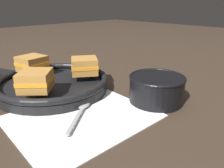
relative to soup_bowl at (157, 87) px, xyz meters
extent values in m
plane|color=#382B21|center=(-0.10, 0.05, -0.04)|extent=(4.00, 4.00, 0.00)
cube|color=white|center=(-0.19, 0.07, -0.04)|extent=(0.30, 0.26, 0.00)
cylinder|color=black|center=(0.00, 0.00, -0.01)|extent=(0.14, 0.14, 0.07)
cylinder|color=orange|center=(0.00, 0.00, 0.01)|extent=(0.12, 0.12, 0.01)
torus|color=black|center=(0.00, 0.00, 0.03)|extent=(0.14, 0.14, 0.01)
cube|color=#9E9EA3|center=(-0.21, 0.05, -0.03)|extent=(0.09, 0.07, 0.01)
ellipsoid|color=#9E9EA3|center=(-0.15, 0.10, -0.03)|extent=(0.06, 0.05, 0.01)
cylinder|color=black|center=(-0.15, 0.25, -0.03)|extent=(0.31, 0.31, 0.02)
torus|color=black|center=(-0.15, 0.25, -0.01)|extent=(0.32, 0.32, 0.02)
cube|color=#B27A38|center=(-0.16, 0.34, 0.01)|extent=(0.08, 0.08, 0.02)
cube|color=orange|center=(-0.16, 0.34, 0.03)|extent=(0.08, 0.09, 0.01)
cube|color=#B27A38|center=(-0.16, 0.34, 0.04)|extent=(0.08, 0.08, 0.02)
cube|color=#B27A38|center=(-0.23, 0.19, 0.01)|extent=(0.10, 0.10, 0.02)
cube|color=orange|center=(-0.23, 0.19, 0.03)|extent=(0.11, 0.11, 0.01)
cube|color=#B27A38|center=(-0.23, 0.19, 0.04)|extent=(0.10, 0.10, 0.02)
cube|color=#B27A38|center=(-0.06, 0.21, 0.01)|extent=(0.10, 0.10, 0.02)
cube|color=orange|center=(-0.06, 0.21, 0.03)|extent=(0.10, 0.10, 0.01)
cube|color=#B27A38|center=(-0.06, 0.21, 0.04)|extent=(0.10, 0.10, 0.02)
camera|label=1|loc=(-0.44, -0.29, 0.20)|focal=35.00mm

